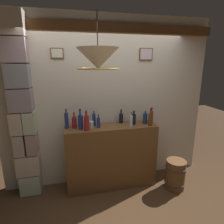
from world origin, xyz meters
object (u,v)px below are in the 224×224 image
at_px(liquor_bottle_sherry, 151,117).
at_px(wooden_barrel, 175,174).
at_px(liquor_bottle_port, 121,118).
at_px(liquor_bottle_mezcal, 94,119).
at_px(liquor_bottle_rum, 150,119).
at_px(liquor_bottle_vermouth, 66,120).
at_px(liquor_bottle_brandy, 80,122).
at_px(glass_tumbler_rocks, 91,125).
at_px(liquor_bottle_bourbon, 86,123).
at_px(liquor_bottle_tequila, 134,119).
at_px(liquor_bottle_amaro, 74,122).
at_px(liquor_bottle_vodka, 98,122).
at_px(pendant_lamp, 98,59).
at_px(liquor_bottle_whiskey, 131,121).
at_px(liquor_bottle_gin, 145,118).

relative_size(liquor_bottle_sherry, wooden_barrel, 0.52).
bearing_deg(liquor_bottle_port, liquor_bottle_mezcal, -175.29).
relative_size(liquor_bottle_mezcal, liquor_bottle_rum, 0.92).
xyz_separation_m(liquor_bottle_vermouth, liquor_bottle_mezcal, (0.43, 0.02, -0.02)).
xyz_separation_m(liquor_bottle_brandy, liquor_bottle_port, (0.69, 0.15, -0.03)).
distance_m(liquor_bottle_brandy, glass_tumbler_rocks, 0.18).
xyz_separation_m(liquor_bottle_rum, liquor_bottle_bourbon, (-1.03, -0.01, 0.01)).
relative_size(liquor_bottle_tequila, liquor_bottle_port, 0.97).
bearing_deg(liquor_bottle_tequila, liquor_bottle_vermouth, 177.80).
bearing_deg(liquor_bottle_tequila, liquor_bottle_amaro, 178.24).
xyz_separation_m(liquor_bottle_amaro, liquor_bottle_bourbon, (0.17, -0.16, 0.03)).
xyz_separation_m(liquor_bottle_bourbon, liquor_bottle_sherry, (1.10, 0.12, -0.01)).
relative_size(liquor_bottle_amaro, liquor_bottle_bourbon, 0.84).
bearing_deg(liquor_bottle_bourbon, liquor_bottle_vodka, 25.94).
relative_size(liquor_bottle_port, liquor_bottle_sherry, 0.89).
relative_size(liquor_bottle_tequila, pendant_lamp, 0.37).
height_order(liquor_bottle_amaro, glass_tumbler_rocks, liquor_bottle_amaro).
relative_size(liquor_bottle_bourbon, liquor_bottle_brandy, 0.99).
distance_m(liquor_bottle_vodka, liquor_bottle_bourbon, 0.22).
bearing_deg(liquor_bottle_vodka, liquor_bottle_rum, -6.10).
relative_size(liquor_bottle_rum, liquor_bottle_bourbon, 0.90).
distance_m(liquor_bottle_mezcal, liquor_bottle_port, 0.47).
relative_size(liquor_bottle_vodka, glass_tumbler_rocks, 2.05).
xyz_separation_m(liquor_bottle_mezcal, liquor_bottle_vodka, (0.05, -0.11, -0.02)).
relative_size(liquor_bottle_whiskey, pendant_lamp, 0.38).
xyz_separation_m(liquor_bottle_whiskey, liquor_bottle_vermouth, (-1.00, 0.17, 0.03)).
relative_size(liquor_bottle_tequila, liquor_bottle_gin, 1.00).
xyz_separation_m(liquor_bottle_tequila, liquor_bottle_whiskey, (-0.09, -0.13, 0.00)).
relative_size(liquor_bottle_brandy, pendant_lamp, 0.51).
bearing_deg(liquor_bottle_mezcal, liquor_bottle_port, 4.71).
bearing_deg(liquor_bottle_whiskey, wooden_barrel, -17.50).
relative_size(liquor_bottle_whiskey, glass_tumbler_rocks, 2.24).
height_order(liquor_bottle_rum, liquor_bottle_gin, liquor_bottle_rum).
height_order(liquor_bottle_rum, glass_tumbler_rocks, liquor_bottle_rum).
bearing_deg(liquor_bottle_gin, pendant_lamp, -143.77).
relative_size(liquor_bottle_amaro, glass_tumbler_rocks, 2.51).
height_order(liquor_bottle_vermouth, liquor_bottle_bourbon, liquor_bottle_bourbon).
bearing_deg(liquor_bottle_tequila, liquor_bottle_mezcal, 174.25).
bearing_deg(liquor_bottle_sherry, liquor_bottle_brandy, -178.18).
height_order(liquor_bottle_sherry, wooden_barrel, liquor_bottle_sherry).
bearing_deg(liquor_bottle_vodka, pendant_lamp, -97.89).
bearing_deg(liquor_bottle_whiskey, liquor_bottle_tequila, 55.06).
bearing_deg(pendant_lamp, liquor_bottle_mezcal, 87.54).
xyz_separation_m(liquor_bottle_mezcal, liquor_bottle_brandy, (-0.22, -0.12, 0.01)).
relative_size(liquor_bottle_amaro, pendant_lamp, 0.43).
relative_size(liquor_bottle_whiskey, liquor_bottle_brandy, 0.74).
bearing_deg(liquor_bottle_whiskey, liquor_bottle_sherry, 16.07).
bearing_deg(liquor_bottle_amaro, liquor_bottle_brandy, -41.04).
xyz_separation_m(liquor_bottle_amaro, liquor_bottle_vodka, (0.37, -0.07, -0.01)).
distance_m(liquor_bottle_rum, wooden_barrel, 1.04).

